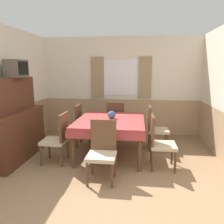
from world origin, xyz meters
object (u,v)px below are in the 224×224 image
at_px(chair_head_window, 116,120).
at_px(vase, 112,115).
at_px(chair_left_near, 58,137).
at_px(tv, 16,69).
at_px(chair_head_near, 102,149).
at_px(chair_right_near, 159,141).
at_px(chair_right_far, 155,127).
at_px(sideboard, 15,125).
at_px(dining_table, 111,124).
at_px(chair_left_far, 74,124).

height_order(chair_head_window, vase, chair_head_window).
distance_m(chair_left_near, tv, 1.52).
distance_m(chair_head_near, tv, 2.28).
bearing_deg(chair_right_near, chair_left_near, -90.00).
height_order(chair_right_far, chair_left_near, same).
bearing_deg(chair_head_window, chair_left_near, -121.35).
bearing_deg(chair_right_near, chair_head_near, -60.21).
xyz_separation_m(chair_head_near, sideboard, (-1.81, 0.61, 0.18)).
xyz_separation_m(dining_table, chair_left_far, (-0.93, 0.50, -0.15)).
distance_m(chair_right_near, chair_left_near, 1.86).
bearing_deg(tv, vase, 11.64).
height_order(chair_head_near, chair_left_near, same).
bearing_deg(tv, chair_left_far, 44.26).
bearing_deg(chair_head_near, chair_right_near, -150.21).
height_order(chair_left_far, tv, tv).
xyz_separation_m(chair_head_window, tv, (-1.76, -1.34, 1.26)).
relative_size(chair_left_far, tv, 2.26).
distance_m(chair_head_window, chair_head_near, 2.06).
bearing_deg(sideboard, tv, 66.35).
relative_size(chair_head_window, chair_right_far, 1.00).
bearing_deg(chair_head_window, sideboard, -141.22).
distance_m(chair_right_far, chair_head_near, 1.79).
xyz_separation_m(chair_right_far, chair_left_near, (-1.86, -0.99, 0.00)).
xyz_separation_m(chair_left_far, sideboard, (-0.88, -0.92, 0.18)).
bearing_deg(chair_head_window, tv, -142.70).
height_order(dining_table, vase, vase).
distance_m(chair_head_window, chair_right_far, 1.07).
height_order(chair_right_near, chair_left_near, same).
bearing_deg(chair_left_near, vase, -59.65).
distance_m(chair_head_window, tv, 2.54).
height_order(chair_left_near, sideboard, sideboard).
height_order(dining_table, chair_head_near, chair_head_near).
bearing_deg(tv, sideboard, -113.65).
xyz_separation_m(tv, vase, (1.77, 0.36, -0.92)).
distance_m(dining_table, vase, 0.19).
relative_size(chair_right_far, chair_left_near, 1.00).
distance_m(chair_right_near, tv, 2.97).
bearing_deg(chair_left_far, chair_right_far, -90.00).
bearing_deg(chair_right_far, dining_table, -61.88).
xyz_separation_m(chair_head_near, chair_left_near, (-0.93, 0.53, 0.00)).
bearing_deg(chair_left_near, chair_right_near, -90.00).
relative_size(dining_table, chair_right_far, 1.64).
height_order(chair_left_far, chair_left_near, same).
xyz_separation_m(dining_table, chair_head_window, (0.00, 1.03, -0.15)).
xyz_separation_m(sideboard, vase, (1.82, 0.48, 0.16)).
relative_size(chair_head_near, vase, 5.92).
xyz_separation_m(chair_right_near, chair_left_far, (-1.86, 0.99, 0.00)).
distance_m(tv, vase, 2.03).
bearing_deg(dining_table, sideboard, -166.87).
height_order(chair_left_far, sideboard, sideboard).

